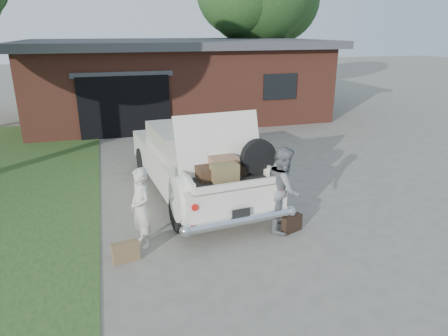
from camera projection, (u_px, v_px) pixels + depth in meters
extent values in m
plane|color=gray|center=(233.00, 231.00, 7.81)|extent=(90.00, 90.00, 0.00)
cube|color=brown|center=(176.00, 82.00, 18.00)|extent=(12.00, 7.00, 3.00)
cube|color=#4C4C51|center=(175.00, 43.00, 17.46)|extent=(12.80, 7.80, 0.30)
cube|color=black|center=(125.00, 107.00, 14.33)|extent=(3.20, 0.30, 2.20)
cube|color=#4C4C51|center=(122.00, 74.00, 13.89)|extent=(3.50, 0.12, 0.18)
cube|color=black|center=(280.00, 87.00, 15.72)|extent=(1.40, 0.08, 1.00)
cylinder|color=#38281E|center=(256.00, 54.00, 22.31)|extent=(0.44, 0.44, 4.82)
cube|color=white|center=(195.00, 165.00, 9.55)|extent=(2.48, 5.39, 0.68)
cube|color=beige|center=(190.00, 138.00, 9.63)|extent=(1.92, 2.25, 0.54)
cube|color=black|center=(179.00, 130.00, 10.50)|extent=(1.62, 0.24, 0.46)
cube|color=black|center=(204.00, 149.00, 8.77)|extent=(1.62, 0.24, 0.46)
cylinder|color=black|center=(179.00, 213.00, 7.77)|extent=(0.30, 0.71, 0.69)
cylinder|color=black|center=(263.00, 199.00, 8.42)|extent=(0.30, 0.71, 0.69)
cylinder|color=black|center=(143.00, 161.00, 10.88)|extent=(0.30, 0.71, 0.69)
cylinder|color=black|center=(206.00, 153.00, 11.53)|extent=(0.30, 0.71, 0.69)
cylinder|color=silver|center=(241.00, 221.00, 7.30)|extent=(2.15, 0.39, 0.19)
cylinder|color=#A5140F|center=(194.00, 207.00, 6.92)|extent=(0.13, 0.12, 0.13)
cylinder|color=#A5140F|center=(281.00, 192.00, 7.53)|extent=(0.13, 0.12, 0.13)
cube|color=black|center=(241.00, 213.00, 7.23)|extent=(0.36, 0.06, 0.18)
cube|color=black|center=(226.00, 178.00, 7.69)|extent=(1.72, 1.30, 0.04)
cube|color=white|center=(185.00, 179.00, 7.36)|extent=(0.17, 1.15, 0.19)
cube|color=white|center=(265.00, 168.00, 7.96)|extent=(0.17, 1.15, 0.19)
cube|color=white|center=(239.00, 185.00, 7.17)|extent=(1.67, 0.22, 0.13)
cube|color=white|center=(219.00, 143.00, 7.84)|extent=(1.79, 0.57, 1.16)
cube|color=#462F1E|center=(215.00, 171.00, 7.65)|extent=(0.76, 0.53, 0.23)
cube|color=olive|center=(224.00, 173.00, 7.43)|extent=(0.52, 0.37, 0.34)
cube|color=black|center=(228.00, 170.00, 7.75)|extent=(0.68, 0.48, 0.20)
cube|color=#9C6D4F|center=(223.00, 161.00, 7.71)|extent=(0.56, 0.40, 0.19)
cylinder|color=black|center=(258.00, 157.00, 7.76)|extent=(0.71, 0.23, 0.70)
imported|color=beige|center=(141.00, 208.00, 7.05)|extent=(0.52, 0.63, 1.48)
imported|color=slate|center=(283.00, 189.00, 7.66)|extent=(0.89, 0.99, 1.66)
cube|color=brown|center=(126.00, 252.00, 6.74)|extent=(0.47, 0.23, 0.35)
cube|color=black|center=(292.00, 224.00, 7.72)|extent=(0.46, 0.28, 0.34)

